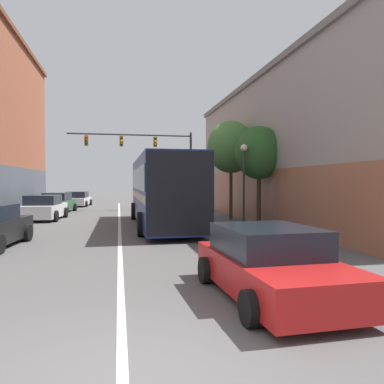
# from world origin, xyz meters

# --- Properties ---
(ground_plane) EXTENTS (160.00, 160.00, 0.00)m
(ground_plane) POSITION_xyz_m (0.00, 0.00, 0.00)
(ground_plane) COLOR #565454
(lane_center_line) EXTENTS (0.14, 41.76, 0.01)m
(lane_center_line) POSITION_xyz_m (0.00, 14.88, 0.00)
(lane_center_line) COLOR silver
(lane_center_line) RESTS_ON ground_plane
(building_right_storefront) EXTENTS (8.64, 23.31, 8.17)m
(building_right_storefront) POSITION_xyz_m (11.62, 16.36, 4.21)
(building_right_storefront) COLOR #9E998E
(building_right_storefront) RESTS_ON ground_plane
(bus) EXTENTS (2.85, 11.40, 3.39)m
(bus) POSITION_xyz_m (2.12, 14.66, 1.91)
(bus) COLOR navy
(bus) RESTS_ON ground_plane
(hatchback_foreground) EXTENTS (2.30, 4.18, 1.34)m
(hatchback_foreground) POSITION_xyz_m (2.85, 2.63, 0.63)
(hatchback_foreground) COLOR red
(hatchback_foreground) RESTS_ON ground_plane
(parked_car_left_mid) EXTENTS (2.40, 4.24, 1.44)m
(parked_car_left_mid) POSITION_xyz_m (-4.43, 24.62, 0.68)
(parked_car_left_mid) COLOR #285633
(parked_car_left_mid) RESTS_ON ground_plane
(parked_car_left_far) EXTENTS (2.40, 4.46, 1.35)m
(parked_car_left_far) POSITION_xyz_m (-3.78, 31.74, 0.63)
(parked_car_left_far) COLOR silver
(parked_car_left_far) RESTS_ON ground_plane
(parked_car_left_distant) EXTENTS (2.33, 4.22, 1.46)m
(parked_car_left_distant) POSITION_xyz_m (-4.34, 19.03, 0.69)
(parked_car_left_distant) COLOR silver
(parked_car_left_distant) RESTS_ON ground_plane
(traffic_signal_gantry) EXTENTS (9.73, 0.36, 6.24)m
(traffic_signal_gantry) POSITION_xyz_m (2.39, 25.74, 4.71)
(traffic_signal_gantry) COLOR #333338
(traffic_signal_gantry) RESTS_ON ground_plane
(street_lamp) EXTENTS (0.34, 0.34, 4.02)m
(street_lamp) POSITION_xyz_m (5.86, 12.96, 2.47)
(street_lamp) COLOR #233323
(street_lamp) RESTS_ON ground_plane
(street_tree_near) EXTENTS (2.44, 2.20, 5.05)m
(street_tree_near) POSITION_xyz_m (6.95, 13.80, 3.68)
(street_tree_near) COLOR #3D2D1E
(street_tree_near) RESTS_ON ground_plane
(street_tree_far) EXTENTS (2.81, 2.53, 5.84)m
(street_tree_far) POSITION_xyz_m (6.49, 17.11, 4.28)
(street_tree_far) COLOR #4C3823
(street_tree_far) RESTS_ON ground_plane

